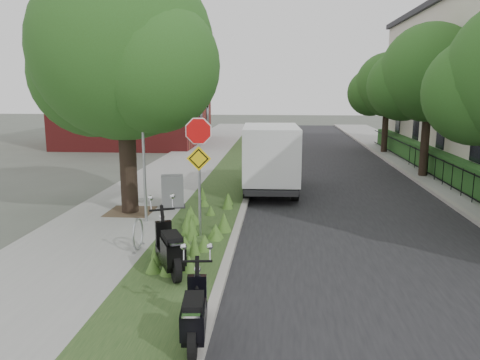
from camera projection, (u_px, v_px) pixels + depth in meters
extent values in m
plane|color=#4C5147|center=(252.00, 249.00, 11.64)|extent=(120.00, 120.00, 0.00)
cube|color=gray|center=(174.00, 173.00, 21.76)|extent=(3.50, 60.00, 0.12)
cube|color=#233F1B|center=(233.00, 174.00, 21.53)|extent=(2.00, 60.00, 0.12)
cube|color=#9E9991|center=(254.00, 174.00, 21.45)|extent=(0.20, 60.00, 0.13)
cube|color=black|center=(331.00, 177.00, 21.17)|extent=(7.00, 60.00, 0.01)
cube|color=#9E9991|center=(411.00, 176.00, 20.86)|extent=(0.20, 60.00, 0.13)
cube|color=gray|center=(450.00, 177.00, 20.72)|extent=(3.20, 60.00, 0.12)
cylinder|color=black|center=(127.00, 141.00, 14.26)|extent=(0.52, 0.52, 4.48)
sphere|color=#2A541C|center=(123.00, 48.00, 13.74)|extent=(5.40, 5.40, 5.40)
sphere|color=#2A541C|center=(95.00, 73.00, 14.76)|extent=(4.05, 4.05, 4.05)
sphere|color=#2A541C|center=(153.00, 66.00, 13.09)|extent=(3.78, 3.78, 3.78)
cube|color=#473828|center=(130.00, 211.00, 14.69)|extent=(1.40, 1.40, 0.01)
cylinder|color=#A5A8AD|center=(144.00, 153.00, 13.26)|extent=(0.08, 0.08, 4.00)
torus|color=#A5A8AD|center=(138.00, 234.00, 11.19)|extent=(0.05, 0.77, 0.77)
cube|color=#A5A8AD|center=(134.00, 254.00, 10.90)|extent=(0.06, 0.06, 0.04)
cube|color=#A5A8AD|center=(143.00, 244.00, 11.61)|extent=(0.06, 0.06, 0.04)
cylinder|color=#A5A8AD|center=(199.00, 180.00, 12.03)|extent=(0.07, 0.07, 3.00)
cylinder|color=red|center=(198.00, 131.00, 11.76)|extent=(0.86, 0.03, 0.86)
cylinder|color=white|center=(198.00, 131.00, 11.78)|extent=(0.94, 0.02, 0.94)
cube|color=yellow|center=(199.00, 159.00, 11.90)|extent=(0.64, 0.03, 0.64)
cube|color=black|center=(429.00, 154.00, 20.61)|extent=(0.04, 24.00, 0.04)
cube|color=black|center=(427.00, 172.00, 20.76)|extent=(0.04, 24.00, 0.04)
cylinder|color=black|center=(428.00, 164.00, 20.69)|extent=(0.03, 0.03, 1.00)
cube|color=#204819|center=(444.00, 163.00, 20.63)|extent=(1.00, 24.00, 1.10)
cube|color=#2D2D33|center=(453.00, 79.00, 19.92)|extent=(0.25, 26.00, 0.60)
cube|color=maroon|center=(138.00, 87.00, 33.18)|extent=(9.00, 10.00, 8.00)
cube|color=#9E9991|center=(135.00, 27.00, 32.39)|extent=(9.40, 10.40, 0.40)
sphere|color=#2A541C|center=(478.00, 92.00, 12.93)|extent=(3.00, 3.00, 3.00)
cylinder|color=black|center=(426.00, 130.00, 20.42)|extent=(0.36, 0.36, 4.03)
sphere|color=#2A541C|center=(430.00, 73.00, 19.95)|extent=(4.20, 4.20, 4.20)
sphere|color=#2A541C|center=(403.00, 85.00, 20.74)|extent=(3.15, 3.15, 3.15)
sphere|color=#2A541C|center=(454.00, 83.00, 19.44)|extent=(2.94, 2.94, 2.94)
cylinder|color=black|center=(385.00, 122.00, 28.28)|extent=(0.36, 0.36, 3.64)
sphere|color=#2A541C|center=(388.00, 85.00, 27.85)|extent=(3.80, 3.80, 3.80)
sphere|color=#2A541C|center=(371.00, 93.00, 28.57)|extent=(2.85, 2.85, 2.85)
sphere|color=#2A541C|center=(402.00, 91.00, 27.40)|extent=(2.66, 2.66, 2.66)
cylinder|color=black|center=(163.00, 247.00, 10.54)|extent=(0.36, 0.57, 0.57)
cylinder|color=black|center=(176.00, 269.00, 9.30)|extent=(0.36, 0.57, 0.57)
cube|color=black|center=(169.00, 257.00, 9.86)|extent=(0.87, 1.29, 0.20)
cube|color=black|center=(173.00, 251.00, 9.46)|extent=(0.66, 0.81, 0.44)
cube|color=black|center=(172.00, 237.00, 9.46)|extent=(0.57, 0.73, 0.13)
cylinder|color=black|center=(198.00, 305.00, 7.81)|extent=(0.17, 0.51, 0.50)
cylinder|color=black|center=(193.00, 343.00, 6.63)|extent=(0.17, 0.51, 0.50)
cube|color=black|center=(195.00, 323.00, 7.17)|extent=(0.45, 1.14, 0.17)
cube|color=black|center=(193.00, 320.00, 6.79)|extent=(0.41, 0.66, 0.39)
cube|color=black|center=(193.00, 302.00, 6.79)|extent=(0.35, 0.61, 0.12)
cube|color=#262628|center=(270.00, 180.00, 17.90)|extent=(2.00, 4.85, 0.16)
cube|color=#B7BABC|center=(269.00, 154.00, 19.57)|extent=(1.90, 1.34, 1.44)
cube|color=white|center=(271.00, 153.00, 17.20)|extent=(2.12, 3.50, 1.98)
cube|color=#262628|center=(173.00, 206.00, 15.27)|extent=(0.89, 0.70, 0.04)
cube|color=slate|center=(173.00, 191.00, 15.17)|extent=(0.79, 0.59, 1.05)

